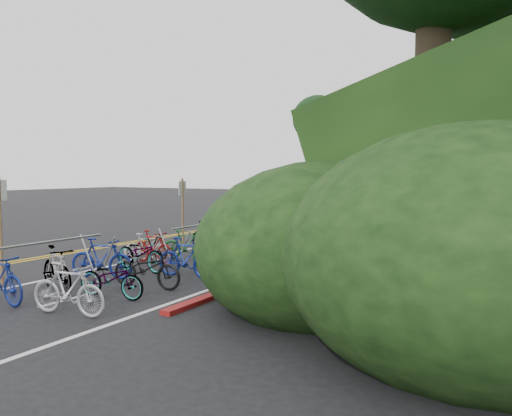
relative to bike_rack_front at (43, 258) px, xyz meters
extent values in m
plane|color=black|center=(-2.68, 2.35, -0.91)|extent=(120.00, 120.00, 0.00)
cube|color=gold|center=(-4.83, 12.35, -0.91)|extent=(0.12, 80.00, 0.01)
cube|color=gold|center=(-4.53, 12.35, -0.91)|extent=(0.12, 80.00, 0.01)
cube|color=silver|center=(-1.68, 12.35, -0.91)|extent=(0.12, 80.00, 0.01)
cube|color=silver|center=(2.52, 12.35, -0.91)|extent=(0.12, 80.00, 0.01)
cube|color=silver|center=(0.42, 0.35, -0.91)|extent=(0.10, 1.60, 0.01)
cube|color=silver|center=(0.42, 6.35, -0.91)|extent=(0.10, 1.60, 0.01)
cube|color=silver|center=(0.42, 12.35, -0.91)|extent=(0.10, 1.60, 0.01)
cube|color=silver|center=(0.42, 18.35, -0.91)|extent=(0.10, 1.60, 0.01)
cube|color=silver|center=(0.42, 24.35, -0.91)|extent=(0.10, 1.60, 0.01)
cube|color=silver|center=(0.42, 30.35, -0.91)|extent=(0.10, 1.60, 0.01)
cube|color=silver|center=(0.42, 36.35, -0.91)|extent=(0.10, 1.60, 0.01)
cube|color=maroon|center=(3.02, 14.35, -0.86)|extent=(0.25, 28.00, 0.10)
cube|color=#382819|center=(3.72, 24.35, -0.83)|extent=(1.40, 44.00, 0.16)
ellipsoid|color=#284C19|center=(4.52, 5.35, 0.13)|extent=(2.00, 2.80, 1.60)
ellipsoid|color=#284C19|center=(5.32, 10.35, 0.64)|extent=(2.60, 3.64, 2.08)
ellipsoid|color=#284C19|center=(6.52, 16.35, 1.08)|extent=(2.20, 3.08, 1.76)
ellipsoid|color=#284C19|center=(5.12, 22.35, 0.65)|extent=(3.00, 4.20, 2.40)
ellipsoid|color=#284C19|center=(5.82, 28.35, 0.81)|extent=(2.40, 3.36, 1.92)
ellipsoid|color=#284C19|center=(7.12, 32.35, 1.50)|extent=(2.80, 3.92, 2.24)
ellipsoid|color=#284C19|center=(4.32, 8.35, -0.01)|extent=(1.80, 2.52, 1.44)
ellipsoid|color=#284C19|center=(7.32, 20.35, 1.69)|extent=(3.20, 4.48, 2.56)
ellipsoid|color=black|center=(5.32, 2.85, 0.30)|extent=(5.28, 6.16, 3.52)
ellipsoid|color=black|center=(8.32, 1.85, 0.52)|extent=(6.24, 7.28, 4.16)
cylinder|color=#2D2319|center=(6.82, 5.35, 3.03)|extent=(0.79, 0.79, 5.49)
cylinder|color=#2D2319|center=(-11.68, 44.35, 1.83)|extent=(0.79, 0.79, 5.49)
ellipsoid|color=black|center=(-11.68, 44.35, 6.82)|extent=(7.50, 7.50, 7.13)
cylinder|color=#2D2319|center=(-8.68, 52.35, 1.62)|extent=(0.77, 0.77, 5.06)
ellipsoid|color=black|center=(-8.68, 52.35, 6.12)|extent=(6.56, 6.56, 6.24)
cylinder|color=#979799|center=(0.00, 0.00, 0.32)|extent=(0.05, 3.18, 0.05)
cylinder|color=#979799|center=(-0.28, 1.49, -0.30)|extent=(0.62, 0.04, 1.21)
cylinder|color=#979799|center=(0.28, 1.49, -0.30)|extent=(0.62, 0.04, 1.21)
cylinder|color=#979799|center=(0.32, 5.35, 0.24)|extent=(0.05, 3.00, 0.05)
cylinder|color=#979799|center=(0.04, 3.95, -0.34)|extent=(0.58, 0.04, 1.13)
cylinder|color=#979799|center=(0.60, 3.95, -0.34)|extent=(0.58, 0.04, 1.13)
cylinder|color=#979799|center=(0.04, 6.75, -0.34)|extent=(0.58, 0.04, 1.13)
cylinder|color=#979799|center=(0.60, 6.75, -0.34)|extent=(0.58, 0.04, 1.13)
cylinder|color=#979799|center=(0.32, 10.35, 0.24)|extent=(0.05, 3.00, 0.05)
cylinder|color=#979799|center=(0.04, 8.95, -0.34)|extent=(0.58, 0.04, 1.13)
cylinder|color=#979799|center=(0.60, 8.95, -0.34)|extent=(0.58, 0.04, 1.13)
cylinder|color=#979799|center=(0.04, 11.75, -0.34)|extent=(0.58, 0.04, 1.13)
cylinder|color=#979799|center=(0.60, 11.75, -0.34)|extent=(0.58, 0.04, 1.13)
cylinder|color=#979799|center=(0.32, 15.35, 0.24)|extent=(0.05, 3.00, 0.05)
cylinder|color=#979799|center=(0.04, 13.95, -0.34)|extent=(0.58, 0.04, 1.13)
cylinder|color=#979799|center=(0.60, 13.95, -0.34)|extent=(0.58, 0.04, 1.13)
cylinder|color=#979799|center=(0.04, 16.75, -0.34)|extent=(0.58, 0.04, 1.13)
cylinder|color=#979799|center=(0.60, 16.75, -0.34)|extent=(0.58, 0.04, 1.13)
cylinder|color=#979799|center=(0.32, 20.35, 0.24)|extent=(0.05, 3.00, 0.05)
cylinder|color=#979799|center=(0.04, 18.95, -0.34)|extent=(0.58, 0.04, 1.13)
cylinder|color=#979799|center=(0.60, 18.95, -0.34)|extent=(0.58, 0.04, 1.13)
cylinder|color=#979799|center=(0.04, 21.75, -0.34)|extent=(0.58, 0.04, 1.13)
cylinder|color=#979799|center=(0.60, 21.75, -0.34)|extent=(0.58, 0.04, 1.13)
cylinder|color=#979799|center=(0.32, 25.35, 0.24)|extent=(0.05, 3.00, 0.05)
cylinder|color=#979799|center=(0.04, 23.95, -0.34)|extent=(0.58, 0.04, 1.13)
cylinder|color=#979799|center=(0.60, 23.95, -0.34)|extent=(0.58, 0.04, 1.13)
cylinder|color=#979799|center=(0.04, 26.75, -0.34)|extent=(0.58, 0.04, 1.13)
cylinder|color=#979799|center=(0.60, 26.75, -0.34)|extent=(0.58, 0.04, 1.13)
cylinder|color=brown|center=(-2.15, 0.45, 0.40)|extent=(0.08, 0.08, 2.63)
cylinder|color=brown|center=(-2.08, 7.35, 0.34)|extent=(0.08, 0.08, 2.50)
cube|color=silver|center=(-2.08, 7.35, 1.24)|extent=(0.02, 0.40, 0.50)
cylinder|color=brown|center=(-2.08, 13.35, 0.34)|extent=(0.08, 0.08, 2.50)
cube|color=silver|center=(-2.08, 13.35, 1.24)|extent=(0.02, 0.40, 0.50)
cylinder|color=brown|center=(-2.08, 19.35, 0.34)|extent=(0.08, 0.08, 2.50)
cube|color=silver|center=(-2.08, 19.35, 1.24)|extent=(0.02, 0.40, 0.50)
cylinder|color=brown|center=(-2.08, 25.35, 0.34)|extent=(0.08, 0.08, 2.50)
cube|color=silver|center=(-2.08, 25.35, 1.24)|extent=(0.02, 0.40, 0.50)
imported|color=beige|center=(-1.21, 4.50, -0.47)|extent=(0.92, 1.50, 0.88)
imported|color=#9E9EA3|center=(1.42, -0.53, -0.41)|extent=(0.73, 1.74, 1.01)
imported|color=slate|center=(-0.33, 0.60, -0.39)|extent=(1.04, 1.80, 1.05)
imported|color=slate|center=(1.14, 0.83, -0.48)|extent=(0.78, 1.72, 0.87)
imported|color=navy|center=(-0.57, 2.14, -0.39)|extent=(0.95, 1.81, 1.05)
imported|color=black|center=(1.14, 1.93, -0.43)|extent=(0.86, 1.90, 0.96)
imported|color=slate|center=(-0.40, 3.38, -0.42)|extent=(0.89, 1.94, 0.98)
imported|color=navy|center=(1.25, 3.28, -0.39)|extent=(0.61, 1.77, 1.05)
imported|color=maroon|center=(-0.86, 4.39, -0.41)|extent=(0.68, 1.70, 1.00)
imported|color=#144C1E|center=(1.47, 4.53, -0.43)|extent=(1.01, 1.66, 0.96)
imported|color=#144C1E|center=(-0.41, 5.40, -0.44)|extent=(0.91, 1.62, 0.94)
imported|color=slate|center=(1.22, 5.26, -0.47)|extent=(1.12, 1.78, 0.88)
imported|color=slate|center=(-0.68, 6.82, -0.38)|extent=(1.11, 1.83, 1.07)
imported|color=slate|center=(1.51, 6.81, -0.39)|extent=(0.90, 1.79, 1.04)
imported|color=slate|center=(-0.66, 7.89, -0.37)|extent=(0.92, 1.86, 1.08)
imported|color=#9E9EA3|center=(1.19, 8.07, -0.48)|extent=(1.08, 1.75, 0.87)
imported|color=navy|center=(-0.60, 9.05, -0.42)|extent=(1.04, 1.97, 0.98)
imported|color=maroon|center=(1.45, 9.14, -0.43)|extent=(1.17, 1.95, 0.97)
imported|color=navy|center=(-0.70, 10.15, -0.43)|extent=(0.79, 1.89, 0.97)
imported|color=beige|center=(1.03, 10.22, -0.39)|extent=(1.11, 1.81, 1.05)
imported|color=slate|center=(-0.84, 11.45, -0.49)|extent=(0.94, 1.69, 0.84)
imported|color=beige|center=(1.56, 11.46, -0.47)|extent=(0.75, 1.73, 0.88)
imported|color=#9E9EA3|center=(-0.25, 12.41, -0.37)|extent=(1.03, 1.87, 1.08)
camera|label=1|loc=(9.14, -6.78, 1.79)|focal=35.00mm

